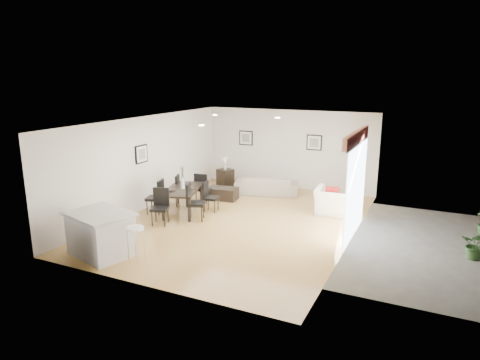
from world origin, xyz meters
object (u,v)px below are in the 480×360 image
at_px(dining_chair_wnear, 157,195).
at_px(side_table, 225,178).
at_px(dining_table, 183,191).
at_px(dining_chair_efar, 209,195).
at_px(dining_chair_foot, 202,186).
at_px(coffee_table, 222,193).
at_px(dining_chair_head, 160,204).
at_px(bar_stool, 135,232).
at_px(armchair, 336,201).
at_px(dining_chair_wfar, 174,189).
at_px(kitchen_island, 101,233).
at_px(sofa, 267,185).
at_px(dining_chair_enear, 193,200).

height_order(dining_chair_wnear, side_table, dining_chair_wnear).
xyz_separation_m(dining_table, dining_chair_efar, (0.60, 0.41, -0.15)).
height_order(dining_chair_wnear, dining_chair_foot, dining_chair_wnear).
height_order(dining_chair_efar, coffee_table, dining_chair_efar).
distance_m(dining_chair_efar, dining_chair_foot, 0.87).
relative_size(dining_chair_efar, side_table, 1.40).
xyz_separation_m(dining_table, coffee_table, (0.40, 1.65, -0.45)).
xyz_separation_m(dining_chair_head, bar_stool, (0.98, -2.24, 0.14)).
xyz_separation_m(dining_chair_wnear, side_table, (0.35, 3.52, -0.24)).
relative_size(dining_table, dining_chair_efar, 2.15).
bearing_deg(armchair, coffee_table, -3.93).
bearing_deg(dining_chair_foot, dining_table, 81.99).
distance_m(dining_chair_wfar, bar_stool, 4.06).
height_order(dining_chair_efar, kitchen_island, kitchen_island).
xyz_separation_m(dining_chair_efar, kitchen_island, (-0.60, -3.71, 0.00)).
bearing_deg(side_table, sofa, -10.31).
relative_size(sofa, dining_table, 1.09).
distance_m(dining_chair_wfar, dining_chair_foot, 0.86).
distance_m(sofa, coffee_table, 1.56).
bearing_deg(side_table, dining_chair_efar, -72.43).
bearing_deg(dining_chair_enear, dining_table, 30.10).
bearing_deg(dining_chair_head, dining_chair_foot, 69.91).
height_order(dining_chair_wnear, dining_chair_efar, dining_chair_wnear).
bearing_deg(armchair, side_table, -23.17).
bearing_deg(dining_chair_head, side_table, 74.01).
bearing_deg(dining_chair_efar, coffee_table, 0.79).
distance_m(dining_chair_wnear, dining_chair_wfar, 0.85).
bearing_deg(kitchen_island, armchair, 66.26).
distance_m(armchair, dining_chair_enear, 4.03).
relative_size(sofa, dining_chair_enear, 2.00).
distance_m(sofa, dining_chair_wfar, 3.12).
bearing_deg(sofa, dining_chair_wfar, 32.42).
bearing_deg(kitchen_island, dining_chair_wfar, 114.15).
bearing_deg(dining_chair_wnear, side_table, 158.66).
distance_m(dining_chair_enear, dining_chair_foot, 1.62).
height_order(armchair, dining_chair_foot, dining_chair_foot).
bearing_deg(dining_chair_wnear, coffee_table, 138.32).
bearing_deg(bar_stool, dining_table, 106.18).
relative_size(armchair, dining_chair_wnear, 1.18).
xyz_separation_m(dining_chair_wnear, dining_chair_enear, (1.19, -0.06, 0.03)).
bearing_deg(sofa, bar_stool, 68.82).
xyz_separation_m(dining_chair_foot, kitchen_island, (-0.01, -4.35, -0.03)).
xyz_separation_m(sofa, coffee_table, (-1.04, -1.16, -0.11)).
relative_size(armchair, side_table, 1.86).
bearing_deg(coffee_table, dining_chair_foot, -130.45).
bearing_deg(sofa, dining_table, 46.21).
bearing_deg(bar_stool, side_table, 100.67).
bearing_deg(dining_table, armchair, 4.39).
distance_m(dining_chair_wnear, bar_stool, 3.29).
bearing_deg(sofa, dining_chair_efar, 54.14).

